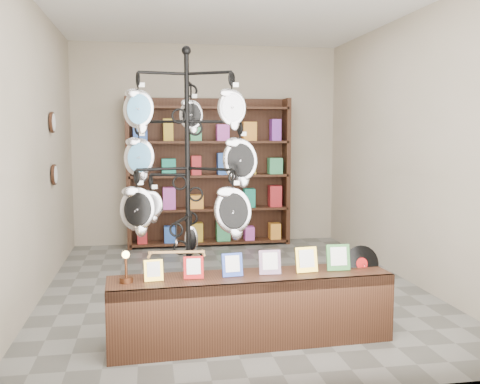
# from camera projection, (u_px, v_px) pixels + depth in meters

# --- Properties ---
(ground) EXTENTS (5.00, 5.00, 0.00)m
(ground) POSITION_uv_depth(u_px,v_px,m) (233.00, 287.00, 5.85)
(ground) COLOR slate
(ground) RESTS_ON ground
(room_envelope) EXTENTS (5.00, 5.00, 5.00)m
(room_envelope) POSITION_uv_depth(u_px,v_px,m) (233.00, 117.00, 5.65)
(room_envelope) COLOR #B7A693
(room_envelope) RESTS_ON ground
(display_tree) EXTENTS (1.23, 1.16, 2.38)m
(display_tree) POSITION_uv_depth(u_px,v_px,m) (188.00, 169.00, 4.46)
(display_tree) COLOR black
(display_tree) RESTS_ON ground
(front_shelf) EXTENTS (2.27, 0.56, 0.79)m
(front_shelf) POSITION_uv_depth(u_px,v_px,m) (251.00, 308.00, 4.27)
(front_shelf) COLOR black
(front_shelf) RESTS_ON ground
(back_shelving) EXTENTS (2.42, 0.36, 2.20)m
(back_shelving) POSITION_uv_depth(u_px,v_px,m) (209.00, 177.00, 7.99)
(back_shelving) COLOR black
(back_shelving) RESTS_ON ground
(wall_clocks) EXTENTS (0.03, 0.24, 0.84)m
(wall_clocks) POSITION_uv_depth(u_px,v_px,m) (53.00, 149.00, 6.14)
(wall_clocks) COLOR black
(wall_clocks) RESTS_ON ground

